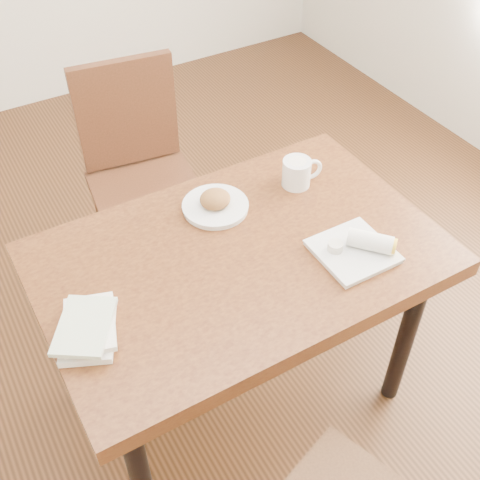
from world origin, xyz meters
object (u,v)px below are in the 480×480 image
coffee_mug (298,172)px  table (240,273)px  chair_far (139,165)px  plate_burrito (359,248)px  plate_scone (215,204)px  book_stack (88,328)px

coffee_mug → table: bearing=-150.5°
coffee_mug → chair_far: bearing=117.3°
table → chair_far: size_ratio=1.24×
coffee_mug → plate_burrito: coffee_mug is taller
chair_far → plate_scone: 0.65m
table → plate_burrito: (0.30, -0.18, 0.11)m
plate_scone → book_stack: plate_scone is taller
chair_far → book_stack: bearing=-119.3°
coffee_mug → plate_burrito: bearing=-94.9°
table → chair_far: 0.83m
chair_far → book_stack: 1.04m
plate_scone → plate_burrito: (0.27, -0.39, 0.00)m
chair_far → plate_burrito: chair_far is taller
plate_burrito → book_stack: bearing=171.8°
plate_burrito → chair_far: bearing=106.5°
table → plate_scone: 0.24m
table → plate_burrito: size_ratio=5.43×
book_stack → plate_burrito: bearing=-8.2°
table → coffee_mug: (0.33, 0.19, 0.14)m
plate_scone → coffee_mug: bearing=-4.7°
table → coffee_mug: 0.40m
chair_far → book_stack: size_ratio=4.02×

